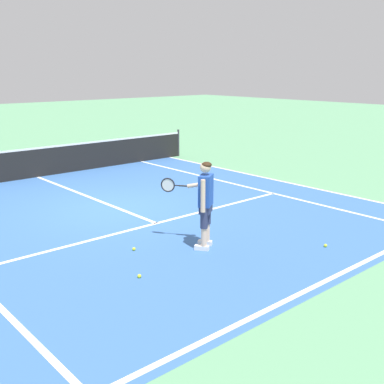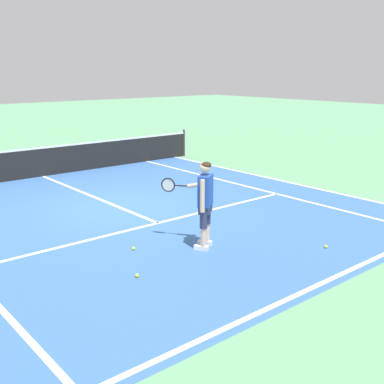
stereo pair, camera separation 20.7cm
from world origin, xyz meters
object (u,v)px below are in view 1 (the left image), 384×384
(tennis_player, at_px, (204,199))
(tennis_ball_near_feet, at_px, (325,246))
(tennis_ball_mid_court, at_px, (134,249))
(tennis_ball_by_baseline, at_px, (139,276))

(tennis_player, relative_size, tennis_ball_near_feet, 25.95)
(tennis_player, height_order, tennis_ball_mid_court, tennis_player)
(tennis_ball_by_baseline, xyz_separation_m, tennis_ball_mid_court, (0.64, 1.10, 0.00))
(tennis_ball_mid_court, bearing_deg, tennis_ball_near_feet, -38.32)
(tennis_player, xyz_separation_m, tennis_ball_near_feet, (1.81, -1.57, -0.96))
(tennis_ball_mid_court, bearing_deg, tennis_player, -33.78)
(tennis_ball_near_feet, height_order, tennis_ball_by_baseline, same)
(tennis_player, relative_size, tennis_ball_mid_court, 25.95)
(tennis_player, bearing_deg, tennis_ball_mid_court, 146.22)
(tennis_player, relative_size, tennis_ball_by_baseline, 25.95)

